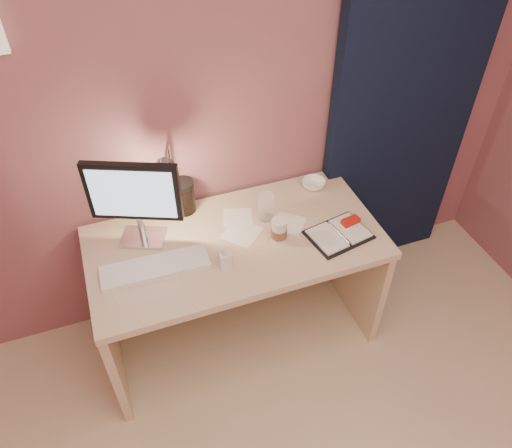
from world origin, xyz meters
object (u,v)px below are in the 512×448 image
object	(u,v)px
planner	(340,233)
bowl	(314,184)
coffee_cup	(279,231)
keyboard	(155,267)
monitor	(135,196)
lotion_bottle	(225,257)
desk	(232,261)
desk_lamp	(184,179)
clear_cup	(266,207)
dark_jar	(184,198)

from	to	relation	value
planner	bowl	size ratio (longest dim) A/B	2.54
planner	coffee_cup	world-z (taller)	coffee_cup
coffee_cup	keyboard	bearing A→B (deg)	178.22
monitor	lotion_bottle	world-z (taller)	monitor
desk	desk_lamp	xyz separation A→B (m)	(-0.18, 0.12, 0.50)
keyboard	coffee_cup	xyz separation A→B (m)	(0.59, -0.02, 0.05)
clear_cup	bowl	size ratio (longest dim) A/B	1.12
keyboard	dark_jar	bearing A→B (deg)	59.19
keyboard	bowl	xyz separation A→B (m)	(0.92, 0.29, 0.01)
coffee_cup	bowl	xyz separation A→B (m)	(0.33, 0.31, -0.04)
keyboard	bowl	distance (m)	0.96
planner	dark_jar	size ratio (longest dim) A/B	2.03
monitor	dark_jar	distance (m)	0.33
desk	keyboard	size ratio (longest dim) A/B	2.90
keyboard	desk_lamp	distance (m)	0.42
keyboard	lotion_bottle	world-z (taller)	lotion_bottle
bowl	lotion_bottle	world-z (taller)	lotion_bottle
desk	clear_cup	xyz separation A→B (m)	(0.19, 0.03, 0.30)
planner	lotion_bottle	world-z (taller)	lotion_bottle
dark_jar	desk_lamp	size ratio (longest dim) A/B	0.36
clear_cup	desk_lamp	size ratio (longest dim) A/B	0.32
clear_cup	planner	bearing A→B (deg)	-39.36
monitor	desk_lamp	size ratio (longest dim) A/B	1.01
desk	desk_lamp	world-z (taller)	desk_lamp
lotion_bottle	bowl	bearing A→B (deg)	31.96
planner	clear_cup	size ratio (longest dim) A/B	2.26
clear_cup	lotion_bottle	bearing A→B (deg)	-140.24
desk	coffee_cup	size ratio (longest dim) A/B	11.31
dark_jar	desk_lamp	world-z (taller)	desk_lamp
coffee_cup	lotion_bottle	distance (m)	0.30
desk	dark_jar	distance (m)	0.41
monitor	keyboard	bearing A→B (deg)	-63.54
coffee_cup	dark_jar	xyz separation A→B (m)	(-0.37, 0.36, 0.02)
clear_cup	keyboard	bearing A→B (deg)	-165.74
coffee_cup	clear_cup	distance (m)	0.17
keyboard	planner	world-z (taller)	planner
clear_cup	monitor	bearing A→B (deg)	174.56
lotion_bottle	clear_cup	bearing A→B (deg)	39.76
keyboard	dark_jar	distance (m)	0.42
coffee_cup	clear_cup	world-z (taller)	clear_cup
planner	clear_cup	xyz separation A→B (m)	(-0.29, 0.24, 0.06)
bowl	lotion_bottle	bearing A→B (deg)	-148.04
monitor	keyboard	xyz separation A→B (m)	(0.01, -0.21, -0.26)
keyboard	desk_lamp	xyz separation A→B (m)	(0.22, 0.24, 0.26)
desk	lotion_bottle	world-z (taller)	lotion_bottle
keyboard	lotion_bottle	size ratio (longest dim) A/B	4.18
desk_lamp	coffee_cup	bearing A→B (deg)	-17.79
bowl	desk_lamp	bearing A→B (deg)	-175.91
lotion_bottle	desk_lamp	xyz separation A→B (m)	(-0.08, 0.33, 0.22)
keyboard	desk_lamp	world-z (taller)	desk_lamp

